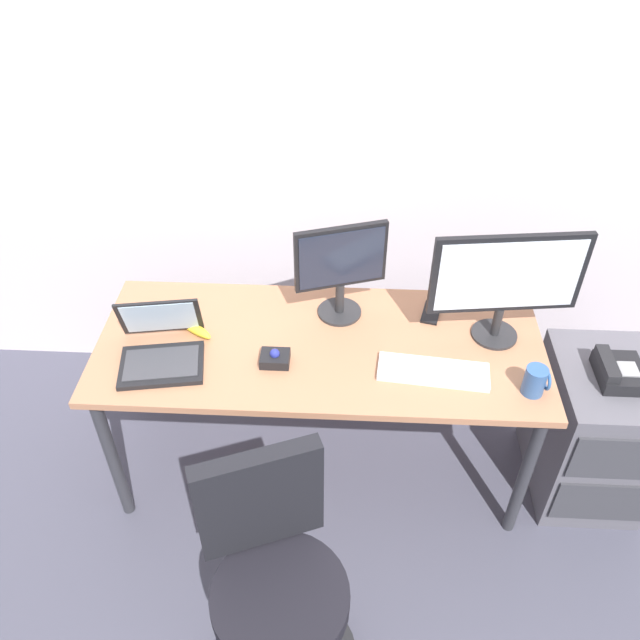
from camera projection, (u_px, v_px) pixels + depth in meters
The scene contains 14 objects.
ground_plane at pixel (320, 460), 3.02m from camera, with size 8.00×8.00×0.00m, color #444352.
back_wall at pixel (329, 107), 2.65m from camera, with size 6.00×0.10×2.80m, color silver.
desk at pixel (320, 357), 2.58m from camera, with size 1.75×0.73×0.74m.
file_cabinet at pixel (593, 431), 2.73m from camera, with size 0.42×0.53×0.67m.
desk_phone at pixel (618, 372), 2.47m from camera, with size 0.17×0.20×0.09m.
office_chair at pixel (276, 588), 2.10m from camera, with size 0.53×0.54×0.95m.
monitor_main at pixel (507, 280), 2.39m from camera, with size 0.57×0.18×0.47m.
monitor_side at pixel (341, 266), 2.52m from camera, with size 0.36×0.18×0.42m.
keyboard at pixel (433, 371), 2.40m from camera, with size 0.42×0.18×0.03m.
laptop at pixel (161, 347), 2.44m from camera, with size 0.36×0.35×0.23m.
trackball_mouse at pixel (275, 358), 2.44m from camera, with size 0.11×0.09×0.07m.
coffee_mug at pixel (536, 381), 2.30m from camera, with size 0.09×0.08×0.11m.
cell_phone at pixel (431, 313), 2.67m from camera, with size 0.07×0.14×0.01m, color black.
banana at pixel (194, 328), 2.57m from camera, with size 0.19×0.04×0.04m, color yellow.
Camera 1 is at (0.10, -1.87, 2.46)m, focal length 36.34 mm.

